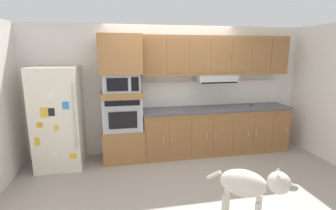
{
  "coord_description": "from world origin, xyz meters",
  "views": [
    {
      "loc": [
        -1.02,
        -3.83,
        2.01
      ],
      "look_at": [
        -0.19,
        0.33,
        1.1
      ],
      "focal_mm": 26.98,
      "sensor_mm": 36.0,
      "label": 1
    }
  ],
  "objects_px": {
    "built_in_oven": "(123,113)",
    "screwdriver": "(252,105)",
    "microwave": "(121,83)",
    "refrigerator": "(58,118)",
    "dog": "(251,185)"
  },
  "relations": [
    {
      "from": "refrigerator",
      "to": "microwave",
      "type": "bearing_deg",
      "value": 3.52
    },
    {
      "from": "refrigerator",
      "to": "dog",
      "type": "height_order",
      "value": "refrigerator"
    },
    {
      "from": "built_in_oven",
      "to": "screwdriver",
      "type": "bearing_deg",
      "value": 1.19
    },
    {
      "from": "built_in_oven",
      "to": "dog",
      "type": "xyz_separation_m",
      "value": [
        1.41,
        -2.14,
        -0.42
      ]
    },
    {
      "from": "built_in_oven",
      "to": "microwave",
      "type": "relative_size",
      "value": 1.09
    },
    {
      "from": "refrigerator",
      "to": "microwave",
      "type": "xyz_separation_m",
      "value": [
        1.1,
        0.07,
        0.58
      ]
    },
    {
      "from": "microwave",
      "to": "dog",
      "type": "relative_size",
      "value": 0.74
    },
    {
      "from": "refrigerator",
      "to": "screwdriver",
      "type": "distance_m",
      "value": 3.73
    },
    {
      "from": "built_in_oven",
      "to": "dog",
      "type": "bearing_deg",
      "value": -56.57
    },
    {
      "from": "refrigerator",
      "to": "built_in_oven",
      "type": "distance_m",
      "value": 1.1
    },
    {
      "from": "refrigerator",
      "to": "dog",
      "type": "xyz_separation_m",
      "value": [
        2.52,
        -2.07,
        -0.39
      ]
    },
    {
      "from": "microwave",
      "to": "screwdriver",
      "type": "xyz_separation_m",
      "value": [
        2.62,
        0.05,
        -0.53
      ]
    },
    {
      "from": "screwdriver",
      "to": "microwave",
      "type": "bearing_deg",
      "value": -178.81
    },
    {
      "from": "dog",
      "to": "built_in_oven",
      "type": "bearing_deg",
      "value": 158.23
    },
    {
      "from": "microwave",
      "to": "screwdriver",
      "type": "height_order",
      "value": "microwave"
    }
  ]
}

